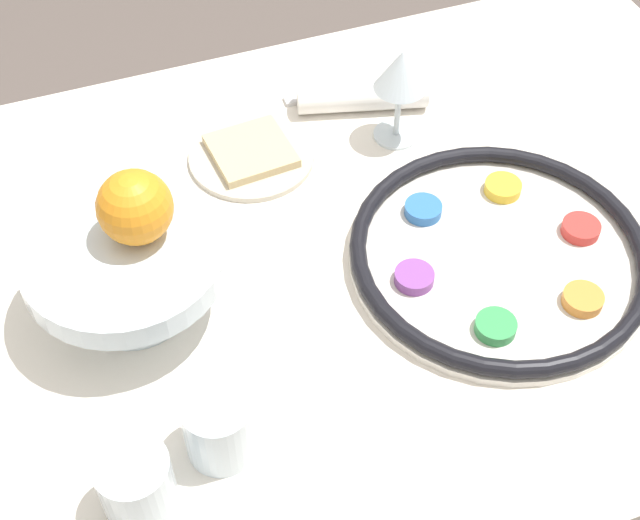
% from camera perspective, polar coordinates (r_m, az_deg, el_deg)
% --- Properties ---
extents(ground_plane, '(8.00, 8.00, 0.00)m').
position_cam_1_polar(ground_plane, '(1.69, 2.33, -15.26)').
color(ground_plane, '#564C47').
extents(dining_table, '(1.17, 0.83, 0.72)m').
position_cam_1_polar(dining_table, '(1.37, 2.80, -8.79)').
color(dining_table, silver).
rests_on(dining_table, ground_plane).
extents(seder_plate, '(0.35, 0.35, 0.03)m').
position_cam_1_polar(seder_plate, '(1.07, 11.40, 0.42)').
color(seder_plate, silver).
rests_on(seder_plate, dining_table).
extents(wine_glass, '(0.07, 0.07, 0.14)m').
position_cam_1_polar(wine_glass, '(1.16, 5.20, 11.76)').
color(wine_glass, silver).
rests_on(wine_glass, dining_table).
extents(fruit_stand, '(0.22, 0.22, 0.10)m').
position_cam_1_polar(fruit_stand, '(0.98, -12.41, -0.02)').
color(fruit_stand, silver).
rests_on(fruit_stand, dining_table).
extents(orange_fruit, '(0.08, 0.08, 0.08)m').
position_cam_1_polar(orange_fruit, '(0.95, -11.77, 3.32)').
color(orange_fruit, orange).
rests_on(orange_fruit, fruit_stand).
extents(bread_plate, '(0.17, 0.17, 0.02)m').
position_cam_1_polar(bread_plate, '(1.18, -4.42, 6.75)').
color(bread_plate, beige).
rests_on(bread_plate, dining_table).
extents(napkin_roll, '(0.18, 0.09, 0.04)m').
position_cam_1_polar(napkin_roll, '(1.25, 2.72, 10.46)').
color(napkin_roll, white).
rests_on(napkin_roll, dining_table).
extents(cup_near, '(0.07, 0.07, 0.08)m').
position_cam_1_polar(cup_near, '(0.87, -11.64, -13.94)').
color(cup_near, silver).
rests_on(cup_near, dining_table).
extents(cup_mid, '(0.07, 0.07, 0.08)m').
position_cam_1_polar(cup_mid, '(0.89, -6.48, -10.54)').
color(cup_mid, silver).
rests_on(cup_mid, dining_table).
extents(spoon, '(0.16, 0.03, 0.01)m').
position_cam_1_polar(spoon, '(1.29, 1.28, 10.75)').
color(spoon, silver).
rests_on(spoon, dining_table).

